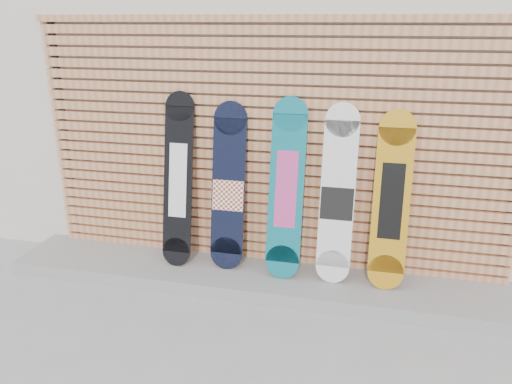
{
  "coord_description": "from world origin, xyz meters",
  "views": [
    {
      "loc": [
        0.72,
        -3.19,
        2.26
      ],
      "look_at": [
        -0.21,
        0.75,
        0.85
      ],
      "focal_mm": 35.0,
      "sensor_mm": 36.0,
      "label": 1
    }
  ],
  "objects_px": {
    "snowboard_0": "(178,180)",
    "snowboard_3": "(337,196)",
    "snowboard_2": "(286,189)",
    "snowboard_1": "(228,188)",
    "snowboard_4": "(391,201)"
  },
  "relations": [
    {
      "from": "snowboard_1",
      "to": "snowboard_4",
      "type": "xyz_separation_m",
      "value": [
        1.39,
        -0.02,
        0.0
      ]
    },
    {
      "from": "snowboard_0",
      "to": "snowboard_1",
      "type": "height_order",
      "value": "snowboard_0"
    },
    {
      "from": "snowboard_2",
      "to": "snowboard_3",
      "type": "bearing_deg",
      "value": 1.52
    },
    {
      "from": "snowboard_2",
      "to": "snowboard_3",
      "type": "xyz_separation_m",
      "value": [
        0.43,
        0.01,
        -0.03
      ]
    },
    {
      "from": "snowboard_2",
      "to": "snowboard_3",
      "type": "distance_m",
      "value": 0.43
    },
    {
      "from": "snowboard_1",
      "to": "snowboard_3",
      "type": "relative_size",
      "value": 0.98
    },
    {
      "from": "snowboard_3",
      "to": "snowboard_4",
      "type": "xyz_separation_m",
      "value": [
        0.44,
        -0.0,
        -0.01
      ]
    },
    {
      "from": "snowboard_3",
      "to": "snowboard_0",
      "type": "bearing_deg",
      "value": -179.73
    },
    {
      "from": "snowboard_0",
      "to": "snowboard_3",
      "type": "distance_m",
      "value": 1.41
    },
    {
      "from": "snowboard_2",
      "to": "snowboard_4",
      "type": "height_order",
      "value": "snowboard_2"
    },
    {
      "from": "snowboard_0",
      "to": "snowboard_4",
      "type": "xyz_separation_m",
      "value": [
        1.85,
        0.0,
        -0.04
      ]
    },
    {
      "from": "snowboard_1",
      "to": "snowboard_2",
      "type": "bearing_deg",
      "value": -2.9
    },
    {
      "from": "snowboard_0",
      "to": "snowboard_3",
      "type": "relative_size",
      "value": 1.03
    },
    {
      "from": "snowboard_2",
      "to": "snowboard_4",
      "type": "distance_m",
      "value": 0.87
    },
    {
      "from": "snowboard_3",
      "to": "snowboard_4",
      "type": "relative_size",
      "value": 1.03
    }
  ]
}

